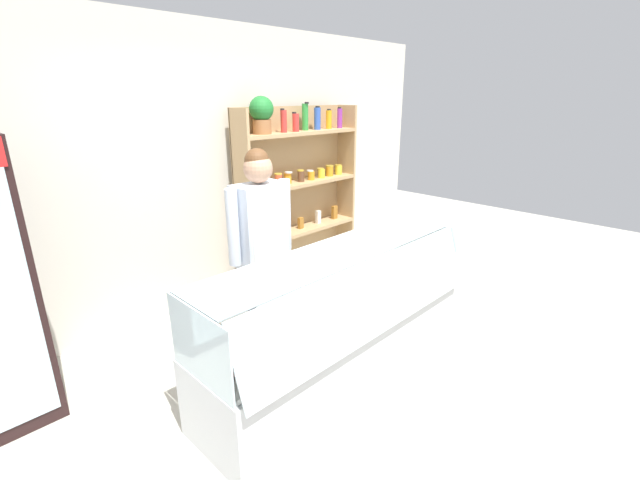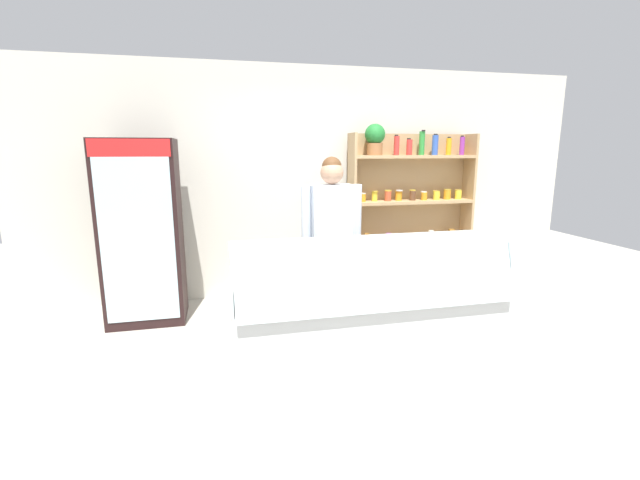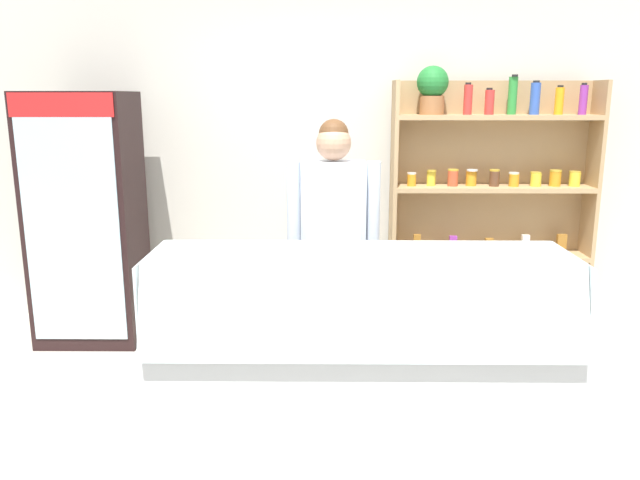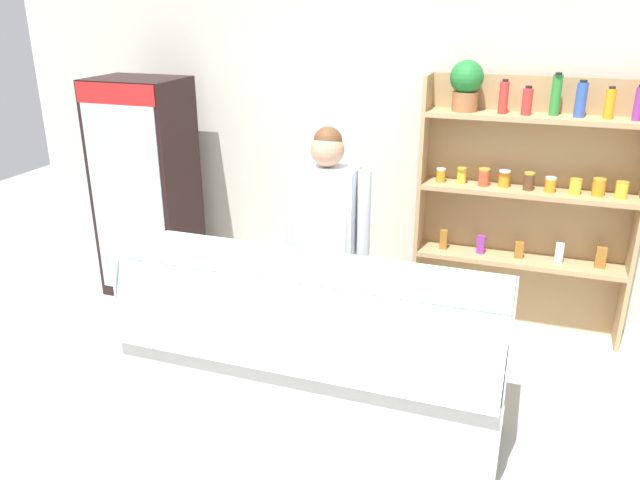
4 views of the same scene
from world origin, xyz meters
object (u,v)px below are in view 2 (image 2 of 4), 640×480
(deli_display_case, at_px, (368,322))
(shelving_unit, at_px, (407,200))
(shop_clerk, at_px, (332,229))
(drinks_fridge, at_px, (142,233))

(deli_display_case, bearing_deg, shelving_unit, 56.97)
(shelving_unit, height_order, deli_display_case, shelving_unit)
(deli_display_case, height_order, shop_clerk, shop_clerk)
(deli_display_case, distance_m, shop_clerk, 0.99)
(shelving_unit, bearing_deg, drinks_fridge, -173.50)
(drinks_fridge, height_order, shelving_unit, shelving_unit)
(shop_clerk, bearing_deg, drinks_fridge, 161.97)
(deli_display_case, xyz_separation_m, shop_clerk, (-0.13, 0.71, 0.68))
(shelving_unit, xyz_separation_m, shop_clerk, (-1.20, -0.93, -0.14))
(shelving_unit, distance_m, shop_clerk, 1.53)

